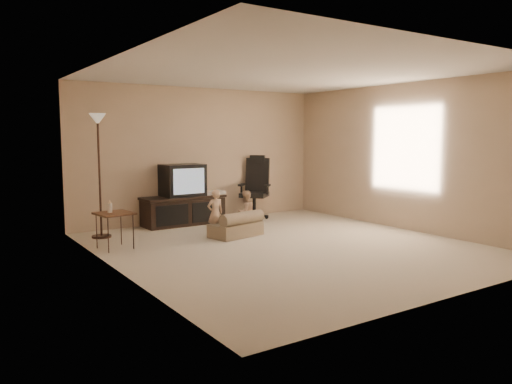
# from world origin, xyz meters

# --- Properties ---
(floor) EXTENTS (5.50, 5.50, 0.00)m
(floor) POSITION_xyz_m (0.00, 0.00, 0.00)
(floor) COLOR beige
(floor) RESTS_ON ground
(room_shell) EXTENTS (5.50, 5.50, 5.50)m
(room_shell) POSITION_xyz_m (0.00, 0.00, 1.52)
(room_shell) COLOR silver
(room_shell) RESTS_ON floor
(tv_stand) EXTENTS (1.55, 0.60, 1.10)m
(tv_stand) POSITION_xyz_m (-0.49, 2.49, 0.46)
(tv_stand) COLOR black
(tv_stand) RESTS_ON floor
(office_chair) EXTENTS (0.80, 0.80, 1.23)m
(office_chair) POSITION_xyz_m (1.02, 2.40, 0.44)
(office_chair) COLOR black
(office_chair) RESTS_ON floor
(side_table) EXTENTS (0.53, 0.53, 0.71)m
(side_table) POSITION_xyz_m (-2.15, 1.25, 0.51)
(side_table) COLOR brown
(side_table) RESTS_ON floor
(floor_lamp) EXTENTS (0.30, 0.30, 1.95)m
(floor_lamp) POSITION_xyz_m (-2.08, 2.15, 1.42)
(floor_lamp) COLOR #321E16
(floor_lamp) RESTS_ON floor
(child_sofa) EXTENTS (0.92, 0.64, 0.41)m
(child_sofa) POSITION_xyz_m (-0.24, 1.01, 0.17)
(child_sofa) COLOR gray
(child_sofa) RESTS_ON floor
(toddler_left) EXTENTS (0.28, 0.21, 0.76)m
(toddler_left) POSITION_xyz_m (-0.54, 1.21, 0.38)
(toddler_left) COLOR #DAAD88
(toddler_left) RESTS_ON floor
(toddler_right) EXTENTS (0.37, 0.24, 0.72)m
(toddler_right) POSITION_xyz_m (-0.02, 1.12, 0.36)
(toddler_right) COLOR #DAAD88
(toddler_right) RESTS_ON floor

